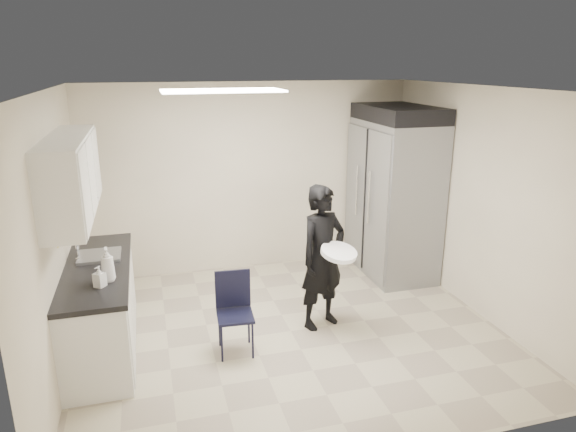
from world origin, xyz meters
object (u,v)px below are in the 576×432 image
object	(u,v)px
lower_counter	(101,310)
folding_chair	(235,316)
commercial_fridge	(394,199)
man_tuxedo	(323,257)

from	to	relation	value
lower_counter	folding_chair	bearing A→B (deg)	-19.09
lower_counter	commercial_fridge	size ratio (longest dim) A/B	0.90
lower_counter	man_tuxedo	bearing A→B (deg)	-3.26
lower_counter	man_tuxedo	xyz separation A→B (m)	(2.33, -0.13, 0.38)
commercial_fridge	man_tuxedo	bearing A→B (deg)	-140.18
lower_counter	commercial_fridge	xyz separation A→B (m)	(3.78, 1.07, 0.62)
lower_counter	man_tuxedo	world-z (taller)	man_tuxedo
lower_counter	commercial_fridge	world-z (taller)	commercial_fridge
commercial_fridge	lower_counter	bearing A→B (deg)	-164.12
folding_chair	man_tuxedo	xyz separation A→B (m)	(1.03, 0.32, 0.40)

